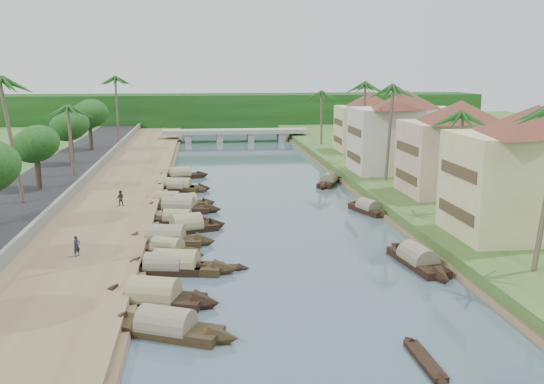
{
  "coord_description": "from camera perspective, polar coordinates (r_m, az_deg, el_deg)",
  "views": [
    {
      "loc": [
        -6.52,
        -45.69,
        14.16
      ],
      "look_at": [
        0.36,
        13.02,
        2.0
      ],
      "focal_mm": 40.0,
      "sensor_mm": 36.0,
      "label": 1
    }
  ],
  "objects": [
    {
      "name": "treeline",
      "position": [
        146.19,
        -4.15,
        7.61
      ],
      "size": [
        120.0,
        14.0,
        8.0
      ],
      "color": "#14330D",
      "rests_on": "ground"
    },
    {
      "name": "ground",
      "position": [
        48.28,
        1.38,
        -5.44
      ],
      "size": [
        220.0,
        220.0,
        0.0
      ],
      "primitive_type": "plane",
      "color": "#3E515D",
      "rests_on": "ground"
    },
    {
      "name": "sampan_15",
      "position": [
        61.03,
        9.04,
        -1.55
      ],
      "size": [
        3.62,
        6.96,
        1.9
      ],
      "rotation": [
        0.0,
        0.0,
        1.91
      ],
      "color": "black",
      "rests_on": "ground"
    },
    {
      "name": "sampan_16",
      "position": [
        75.17,
        5.37,
        1.04
      ],
      "size": [
        4.88,
        8.36,
        2.08
      ],
      "rotation": [
        0.0,
        0.0,
        1.15
      ],
      "color": "black",
      "rests_on": "ground"
    },
    {
      "name": "building_far",
      "position": [
        78.37,
        12.41,
        5.66
      ],
      "size": [
        15.59,
        15.59,
        10.2
      ],
      "color": "beige",
      "rests_on": "right_bank"
    },
    {
      "name": "building_mid",
      "position": [
        65.81,
        17.18,
        4.1
      ],
      "size": [
        14.11,
        14.11,
        9.7
      ],
      "color": "#CEAE92",
      "rests_on": "right_bank"
    },
    {
      "name": "sampan_7",
      "position": [
        56.64,
        -8.89,
        -2.57
      ],
      "size": [
        7.31,
        3.04,
        1.95
      ],
      "rotation": [
        0.0,
        0.0,
        -0.23
      ],
      "color": "black",
      "rests_on": "ground"
    },
    {
      "name": "building_near",
      "position": [
        51.19,
        23.32,
        1.93
      ],
      "size": [
        14.85,
        14.85,
        10.2
      ],
      "color": "beige",
      "rests_on": "right_bank"
    },
    {
      "name": "sampan_10",
      "position": [
        64.76,
        -9.82,
        -0.81
      ],
      "size": [
        7.31,
        2.65,
        2.01
      ],
      "rotation": [
        0.0,
        0.0,
        -0.16
      ],
      "color": "black",
      "rests_on": "ground"
    },
    {
      "name": "sampan_2",
      "position": [
        43.62,
        -9.02,
        -6.88
      ],
      "size": [
        9.3,
        3.93,
        2.38
      ],
      "rotation": [
        0.0,
        0.0,
        -0.24
      ],
      "color": "black",
      "rests_on": "ground"
    },
    {
      "name": "canoe_2",
      "position": [
        63.54,
        -7.84,
        -1.27
      ],
      "size": [
        5.87,
        2.41,
        0.85
      ],
      "rotation": [
        0.0,
        0.0,
        -0.27
      ],
      "color": "black",
      "rests_on": "ground"
    },
    {
      "name": "bridge",
      "position": [
        118.53,
        -3.51,
        5.58
      ],
      "size": [
        28.0,
        4.0,
        2.4
      ],
      "color": "gray",
      "rests_on": "ground"
    },
    {
      "name": "road",
      "position": [
        69.43,
        -21.55,
        -0.38
      ],
      "size": [
        8.0,
        180.0,
        1.4
      ],
      "primitive_type": "cube",
      "color": "black",
      "rests_on": "ground"
    },
    {
      "name": "palm_8",
      "position": [
        105.86,
        -14.51,
        10.25
      ],
      "size": [
        3.2,
        3.2,
        12.72
      ],
      "color": "brown",
      "rests_on": "ground"
    },
    {
      "name": "palm_5",
      "position": [
        62.01,
        -23.39,
        9.47
      ],
      "size": [
        3.2,
        3.2,
        13.28
      ],
      "color": "brown",
      "rests_on": "ground"
    },
    {
      "name": "canoe_1",
      "position": [
        43.83,
        -5.19,
        -7.14
      ],
      "size": [
        4.76,
        1.32,
        0.76
      ],
      "rotation": [
        0.0,
        0.0,
        -0.12
      ],
      "color": "black",
      "rests_on": "ground"
    },
    {
      "name": "right_bank",
      "position": [
        71.77,
        14.28,
        0.37
      ],
      "size": [
        16.0,
        180.0,
        1.2
      ],
      "primitive_type": "cube",
      "color": "#315221",
      "rests_on": "ground"
    },
    {
      "name": "sampan_1",
      "position": [
        38.17,
        -11.0,
        -9.7
      ],
      "size": [
        8.73,
        4.5,
        2.5
      ],
      "rotation": [
        0.0,
        0.0,
        -0.31
      ],
      "color": "black",
      "rests_on": "ground"
    },
    {
      "name": "palm_3",
      "position": [
        85.44,
        8.73,
        9.88
      ],
      "size": [
        3.2,
        3.2,
        12.38
      ],
      "color": "brown",
      "rests_on": "ground"
    },
    {
      "name": "tree_4",
      "position": [
        85.92,
        -18.5,
        5.88
      ],
      "size": [
        4.6,
        4.6,
        7.04
      ],
      "color": "#402F24",
      "rests_on": "ground"
    },
    {
      "name": "sampan_4",
      "position": [
        47.52,
        -9.81,
        -5.37
      ],
      "size": [
        6.51,
        4.4,
        1.93
      ],
      "rotation": [
        0.0,
        0.0,
        -0.49
      ],
      "color": "black",
      "rests_on": "ground"
    },
    {
      "name": "canoe_0",
      "position": [
        31.63,
        14.19,
        -15.15
      ],
      "size": [
        0.85,
        5.61,
        0.74
      ],
      "rotation": [
        0.0,
        0.0,
        1.59
      ],
      "color": "black",
      "rests_on": "ground"
    },
    {
      "name": "palm_6",
      "position": [
        76.14,
        -18.57,
        7.48
      ],
      "size": [
        3.2,
        3.2,
        9.78
      ],
      "color": "brown",
      "rests_on": "ground"
    },
    {
      "name": "sampan_8",
      "position": [
        62.92,
        -8.27,
        -1.12
      ],
      "size": [
        7.13,
        3.5,
        2.16
      ],
      "rotation": [
        0.0,
        0.0,
        0.28
      ],
      "color": "black",
      "rests_on": "ground"
    },
    {
      "name": "person_far",
      "position": [
        61.46,
        -14.09,
        -0.55
      ],
      "size": [
        0.77,
        0.61,
        1.54
      ],
      "primitive_type": "imported",
      "rotation": [
        0.0,
        0.0,
        3.1
      ],
      "color": "#2D271F",
      "rests_on": "left_bank"
    },
    {
      "name": "palm_7",
      "position": [
        104.28,
        4.73,
        9.25
      ],
      "size": [
        3.2,
        3.2,
        10.45
      ],
      "color": "brown",
      "rests_on": "ground"
    },
    {
      "name": "tree_3",
      "position": [
        69.21,
        -21.32,
        4.14
      ],
      "size": [
        4.41,
        4.41,
        6.6
      ],
      "color": "#402F24",
      "rests_on": "ground"
    },
    {
      "name": "sampan_5",
      "position": [
        53.84,
        -8.04,
        -3.28
      ],
      "size": [
        7.72,
        4.09,
        2.38
      ],
      "rotation": [
        0.0,
        0.0,
        0.32
      ],
      "color": "black",
      "rests_on": "ground"
    },
    {
      "name": "person_near",
      "position": [
        45.98,
        -17.9,
        -4.86
      ],
      "size": [
        0.64,
        0.66,
        1.52
      ],
      "primitive_type": "imported",
      "rotation": [
        0.0,
        0.0,
        0.87
      ],
      "color": "#23232A",
      "rests_on": "left_bank"
    },
    {
      "name": "left_bank",
      "position": [
        67.78,
        -14.58,
        -0.47
      ],
      "size": [
        10.0,
        180.0,
        0.8
      ],
      "primitive_type": "cube",
      "color": "brown",
      "rests_on": "ground"
    },
    {
      "name": "sampan_0",
      "position": [
        33.94,
        -9.93,
        -12.45
      ],
      "size": [
        8.57,
        5.14,
        2.26
      ],
      "rotation": [
        0.0,
        0.0,
        -0.43
      ],
      "color": "black",
      "rests_on": "ground"
    },
    {
      "name": "sampan_12",
      "position": [
        72.16,
        -9.01,
        0.5
      ],
      "size": [
        8.28,
        5.55,
        2.07
      ],
      "rotation": [
        0.0,
        0.0,
        -0.51
      ],
      "color": "black",
      "rests_on": "ground"
    },
    {
      "name": "tree_6",
      "position": [
        83.67,
        14.83,
        6.29
      ],
      "size": [
        4.56,
        4.56,
        7.74
      ],
      "color": "#402F24",
      "rests_on": "ground"
    },
    {
      "name": "sampan_6",
      "position": [
        50.27,
        -9.88,
        -4.41
      ],
      "size": [
        8.48,
        3.29,
        2.44
      ],
      "rotation": [
        0.0,
        0.0,
        -0.17
      ],
      "color": "black",
      "rests_on": "ground"
    },
    {
      "name": "retaining_wall",
      "position": [
        68.31,
        -18.11,
        0.23
      ],
      "size": [
        0.4,
        180.0,
        1.1
      ],
      "primitive_type": "cube",
      "color": "slate",
      "rests_on": "left_bank"
    },
    {
      "name": "building_distant",
      "position": [
        97.72,
        9.14,
        6.62
      ],
      "size": [
        12.62,
        12.62,
        9.2
      ],
      "color": "beige",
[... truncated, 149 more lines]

